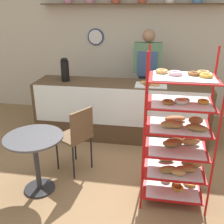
{
  "coord_description": "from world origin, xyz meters",
  "views": [
    {
      "loc": [
        0.52,
        -2.63,
        2.07
      ],
      "look_at": [
        0.0,
        0.49,
        0.8
      ],
      "focal_mm": 42.0,
      "sensor_mm": 36.0,
      "label": 1
    }
  ],
  "objects_px": {
    "person_worker": "(147,75)",
    "donut_tray_counter": "(149,84)",
    "cafe_chair": "(77,133)",
    "coffee_carafe": "(65,70)",
    "cafe_table": "(35,150)",
    "pastry_rack": "(179,137)"
  },
  "relations": [
    {
      "from": "coffee_carafe",
      "to": "donut_tray_counter",
      "type": "distance_m",
      "value": 1.38
    },
    {
      "from": "cafe_chair",
      "to": "donut_tray_counter",
      "type": "bearing_deg",
      "value": 171.4
    },
    {
      "from": "cafe_table",
      "to": "donut_tray_counter",
      "type": "height_order",
      "value": "donut_tray_counter"
    },
    {
      "from": "cafe_table",
      "to": "donut_tray_counter",
      "type": "bearing_deg",
      "value": 50.77
    },
    {
      "from": "cafe_table",
      "to": "cafe_chair",
      "type": "distance_m",
      "value": 0.59
    },
    {
      "from": "person_worker",
      "to": "coffee_carafe",
      "type": "height_order",
      "value": "person_worker"
    },
    {
      "from": "cafe_chair",
      "to": "person_worker",
      "type": "bearing_deg",
      "value": -174.81
    },
    {
      "from": "pastry_rack",
      "to": "coffee_carafe",
      "type": "xyz_separation_m",
      "value": [
        -1.73,
        1.45,
        0.34
      ]
    },
    {
      "from": "pastry_rack",
      "to": "cafe_chair",
      "type": "bearing_deg",
      "value": 164.13
    },
    {
      "from": "cafe_table",
      "to": "donut_tray_counter",
      "type": "relative_size",
      "value": 1.49
    },
    {
      "from": "person_worker",
      "to": "donut_tray_counter",
      "type": "height_order",
      "value": "person_worker"
    },
    {
      "from": "coffee_carafe",
      "to": "donut_tray_counter",
      "type": "relative_size",
      "value": 0.79
    },
    {
      "from": "person_worker",
      "to": "donut_tray_counter",
      "type": "xyz_separation_m",
      "value": [
        0.07,
        -0.62,
        0.01
      ]
    },
    {
      "from": "person_worker",
      "to": "donut_tray_counter",
      "type": "relative_size",
      "value": 3.59
    },
    {
      "from": "cafe_chair",
      "to": "pastry_rack",
      "type": "bearing_deg",
      "value": 104.87
    },
    {
      "from": "pastry_rack",
      "to": "donut_tray_counter",
      "type": "bearing_deg",
      "value": 104.4
    },
    {
      "from": "cafe_chair",
      "to": "donut_tray_counter",
      "type": "height_order",
      "value": "donut_tray_counter"
    },
    {
      "from": "cafe_table",
      "to": "coffee_carafe",
      "type": "relative_size",
      "value": 1.89
    },
    {
      "from": "person_worker",
      "to": "cafe_table",
      "type": "bearing_deg",
      "value": -118.77
    },
    {
      "from": "coffee_carafe",
      "to": "donut_tray_counter",
      "type": "height_order",
      "value": "coffee_carafe"
    },
    {
      "from": "cafe_chair",
      "to": "coffee_carafe",
      "type": "relative_size",
      "value": 2.37
    },
    {
      "from": "pastry_rack",
      "to": "coffee_carafe",
      "type": "distance_m",
      "value": 2.28
    }
  ]
}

